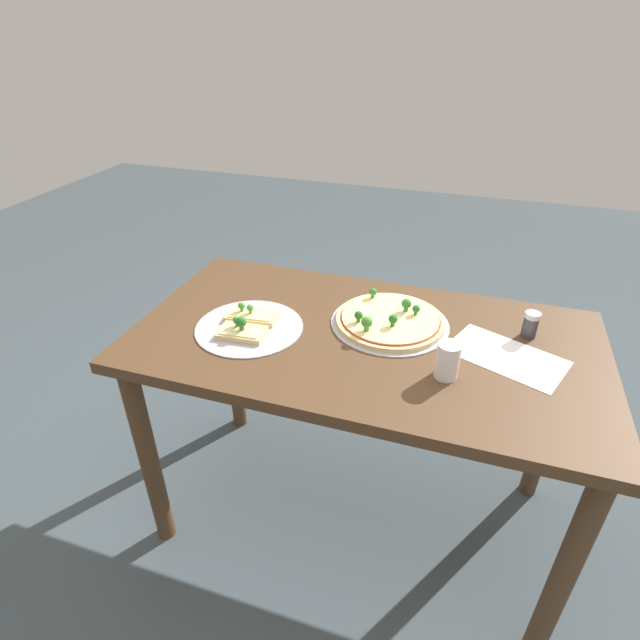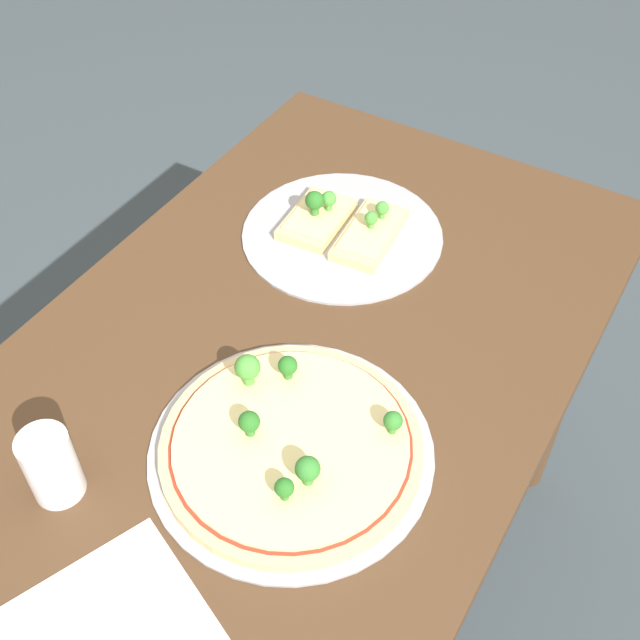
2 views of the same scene
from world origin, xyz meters
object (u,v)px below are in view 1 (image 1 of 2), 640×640
Objects in this scene: dining_table at (363,366)px; pizza_tray_whole at (390,320)px; drinking_cup at (448,361)px; pizza_tray_slice at (248,325)px; condiment_shaker at (531,325)px.

pizza_tray_whole is (0.06, 0.09, 0.12)m from dining_table.
drinking_cup is at bearing -26.33° from dining_table.
drinking_cup is (0.19, -0.21, 0.04)m from pizza_tray_whole.
pizza_tray_slice is 3.26× the size of drinking_cup.
drinking_cup reaches higher than condiment_shaker.
pizza_tray_whole is 1.11× the size of pizza_tray_slice.
drinking_cup reaches higher than pizza_tray_slice.
pizza_tray_slice is at bearing 174.76° from drinking_cup.
pizza_tray_slice is at bearing -168.89° from dining_table.
pizza_tray_slice reaches higher than dining_table.
drinking_cup reaches higher than dining_table.
condiment_shaker is at bearing 14.89° from pizza_tray_slice.
dining_table is 0.31m from drinking_cup.
drinking_cup is at bearing -47.90° from pizza_tray_whole.
condiment_shaker is (0.39, 0.06, 0.03)m from pizza_tray_whole.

